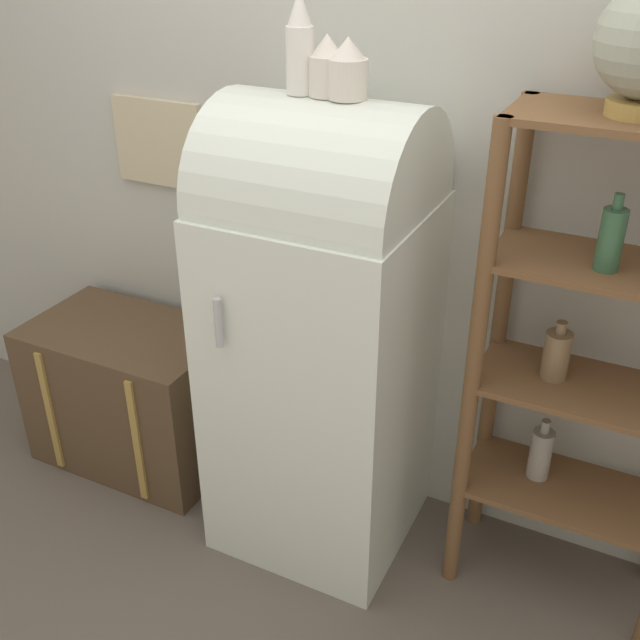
% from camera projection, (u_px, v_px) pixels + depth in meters
% --- Properties ---
extents(ground_plane, '(12.00, 12.00, 0.00)m').
position_uv_depth(ground_plane, '(290.00, 565.00, 2.63)').
color(ground_plane, '#60564C').
extents(wall_back, '(7.00, 0.09, 2.70)m').
position_uv_depth(wall_back, '(365.00, 145.00, 2.43)').
color(wall_back, '#B7B7AD').
rests_on(wall_back, ground_plane).
extents(refrigerator, '(0.63, 0.64, 1.57)m').
position_uv_depth(refrigerator, '(322.00, 331.00, 2.42)').
color(refrigerator, silver).
rests_on(refrigerator, ground_plane).
extents(suitcase_trunk, '(0.77, 0.49, 0.60)m').
position_uv_depth(suitcase_trunk, '(133.00, 394.00, 3.03)').
color(suitcase_trunk, brown).
rests_on(suitcase_trunk, ground_plane).
extents(shelf_unit, '(0.67, 0.35, 1.58)m').
position_uv_depth(shelf_unit, '(592.00, 359.00, 2.16)').
color(shelf_unit, brown).
rests_on(shelf_unit, ground_plane).
extents(vase_left, '(0.08, 0.08, 0.27)m').
position_uv_depth(vase_left, '(300.00, 46.00, 2.03)').
color(vase_left, white).
rests_on(vase_left, refrigerator).
extents(vase_center, '(0.10, 0.10, 0.16)m').
position_uv_depth(vase_center, '(327.00, 67.00, 2.03)').
color(vase_center, silver).
rests_on(vase_center, refrigerator).
extents(vase_right, '(0.11, 0.11, 0.16)m').
position_uv_depth(vase_right, '(348.00, 70.00, 2.00)').
color(vase_right, silver).
rests_on(vase_right, refrigerator).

